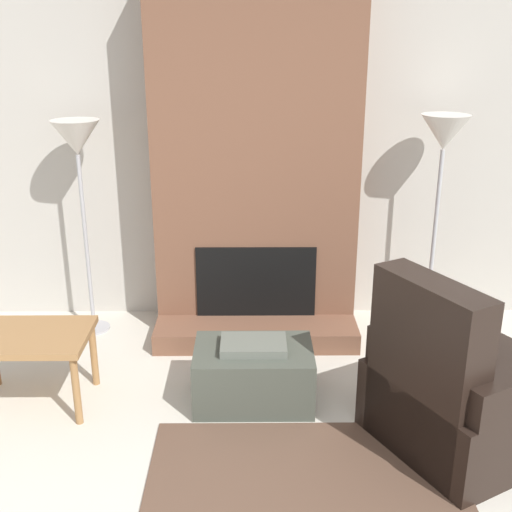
{
  "coord_description": "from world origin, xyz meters",
  "views": [
    {
      "loc": [
        -0.03,
        -1.6,
        2.19
      ],
      "look_at": [
        0.0,
        2.76,
        0.62
      ],
      "focal_mm": 45.0,
      "sensor_mm": 36.0,
      "label": 1
    }
  ],
  "objects_px": {
    "armchair": "(464,394)",
    "floor_lamp_left": "(77,150)",
    "ottoman": "(254,373)",
    "side_table": "(29,343)",
    "floor_lamp_right": "(443,144)"
  },
  "relations": [
    {
      "from": "side_table",
      "to": "floor_lamp_right",
      "type": "bearing_deg",
      "value": 20.84
    },
    {
      "from": "ottoman",
      "to": "floor_lamp_left",
      "type": "relative_size",
      "value": 0.45
    },
    {
      "from": "armchair",
      "to": "side_table",
      "type": "relative_size",
      "value": 1.74
    },
    {
      "from": "ottoman",
      "to": "armchair",
      "type": "distance_m",
      "value": 1.22
    },
    {
      "from": "armchair",
      "to": "floor_lamp_right",
      "type": "distance_m",
      "value": 1.81
    },
    {
      "from": "side_table",
      "to": "floor_lamp_right",
      "type": "relative_size",
      "value": 0.44
    },
    {
      "from": "side_table",
      "to": "floor_lamp_left",
      "type": "xyz_separation_m",
      "value": [
        0.12,
        1.01,
        0.97
      ]
    },
    {
      "from": "armchair",
      "to": "floor_lamp_right",
      "type": "bearing_deg",
      "value": -35.76
    },
    {
      "from": "side_table",
      "to": "armchair",
      "type": "bearing_deg",
      "value": -9.39
    },
    {
      "from": "side_table",
      "to": "ottoman",
      "type": "bearing_deg",
      "value": 0.9
    },
    {
      "from": "armchair",
      "to": "floor_lamp_left",
      "type": "height_order",
      "value": "floor_lamp_left"
    },
    {
      "from": "ottoman",
      "to": "armchair",
      "type": "relative_size",
      "value": 0.58
    },
    {
      "from": "side_table",
      "to": "floor_lamp_right",
      "type": "xyz_separation_m",
      "value": [
        2.66,
        1.01,
        1.0
      ]
    },
    {
      "from": "ottoman",
      "to": "side_table",
      "type": "bearing_deg",
      "value": -179.1
    },
    {
      "from": "floor_lamp_left",
      "to": "side_table",
      "type": "bearing_deg",
      "value": -96.8
    }
  ]
}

